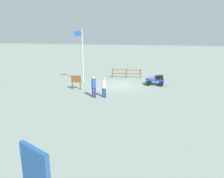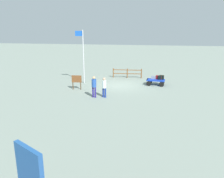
% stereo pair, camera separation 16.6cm
% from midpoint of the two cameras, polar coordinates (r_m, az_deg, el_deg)
% --- Properties ---
extents(ground_plane, '(120.00, 120.00, 0.00)m').
position_cam_midpoint_polar(ground_plane, '(22.17, 1.72, 0.94)').
color(ground_plane, gray).
extents(luggage_cart, '(1.81, 1.25, 0.56)m').
position_cam_midpoint_polar(luggage_cart, '(22.61, 10.64, 2.03)').
color(luggage_cart, '#1538B9').
rests_on(luggage_cart, ground).
extents(suitcase_tan, '(0.65, 0.45, 0.36)m').
position_cam_midpoint_polar(suitcase_tan, '(22.79, 11.48, 2.94)').
color(suitcase_tan, maroon).
rests_on(suitcase_tan, luggage_cart).
extents(suitcase_navy, '(0.56, 0.37, 0.37)m').
position_cam_midpoint_polar(suitcase_navy, '(22.71, 11.87, 2.90)').
color(suitcase_navy, black).
rests_on(suitcase_navy, luggage_cart).
extents(suitcase_maroon, '(0.52, 0.45, 0.29)m').
position_cam_midpoint_polar(suitcase_maroon, '(22.93, 10.21, 3.00)').
color(suitcase_maroon, gray).
rests_on(suitcase_maroon, luggage_cart).
extents(suitcase_dark, '(0.50, 0.43, 0.38)m').
position_cam_midpoint_polar(suitcase_dark, '(22.85, 12.12, 2.97)').
color(suitcase_dark, black).
rests_on(suitcase_dark, luggage_cart).
extents(worker_lead, '(0.42, 0.42, 1.76)m').
position_cam_midpoint_polar(worker_lead, '(18.01, -4.95, 1.04)').
color(worker_lead, navy).
rests_on(worker_lead, ground).
extents(worker_trailing, '(0.43, 0.43, 1.66)m').
position_cam_midpoint_polar(worker_trailing, '(18.00, -2.34, 0.79)').
color(worker_trailing, navy).
rests_on(worker_trailing, ground).
extents(flagpole, '(0.82, 0.13, 5.34)m').
position_cam_midpoint_polar(flagpole, '(22.78, -7.89, 9.01)').
color(flagpole, silver).
rests_on(flagpole, ground).
extents(signboard, '(0.91, 0.16, 1.32)m').
position_cam_midpoint_polar(signboard, '(20.68, -9.38, 2.19)').
color(signboard, '#4C3319').
rests_on(signboard, ground).
extents(wooden_fence, '(3.32, 0.41, 1.06)m').
position_cam_midpoint_polar(wooden_fence, '(25.63, 3.50, 4.22)').
color(wooden_fence, brown).
rests_on(wooden_fence, ground).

